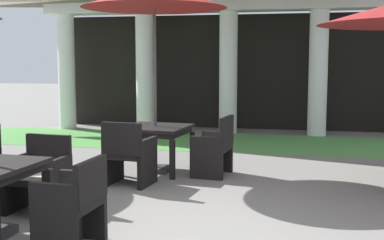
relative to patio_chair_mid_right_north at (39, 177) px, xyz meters
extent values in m
plane|color=gray|center=(1.23, -0.72, -0.39)|extent=(60.00, 60.00, 0.00)
cylinder|color=white|center=(-2.92, 6.78, 1.04)|extent=(0.43, 0.43, 2.87)
cylinder|color=white|center=(-0.84, 6.78, 1.04)|extent=(0.43, 0.43, 2.87)
cylinder|color=white|center=(1.23, 6.78, 1.04)|extent=(0.43, 0.43, 2.87)
cylinder|color=white|center=(3.30, 6.78, 1.04)|extent=(0.43, 0.43, 2.87)
cube|color=white|center=(1.23, 6.78, 2.60)|extent=(9.09, 0.70, 0.24)
cube|color=black|center=(1.23, 7.68, 1.04)|extent=(8.89, 0.16, 2.87)
cube|color=#519347|center=(1.23, 5.34, -0.39)|extent=(11.29, 2.51, 0.01)
cube|color=black|center=(0.42, -0.55, -0.08)|extent=(0.07, 0.07, 0.62)
cube|color=black|center=(0.00, -0.04, -0.01)|extent=(0.61, 0.61, 0.07)
cube|color=silver|center=(0.00, -0.04, 0.05)|extent=(0.56, 0.56, 0.05)
cube|color=black|center=(0.01, 0.23, 0.25)|extent=(0.58, 0.09, 0.44)
cube|color=black|center=(0.27, -0.06, -0.08)|extent=(0.09, 0.58, 0.63)
cube|color=black|center=(-0.27, -0.03, -0.08)|extent=(0.09, 0.58, 0.63)
cube|color=black|center=(0.24, -0.32, -0.22)|extent=(0.06, 0.06, 0.35)
cube|color=black|center=(-0.28, -0.29, -0.22)|extent=(0.06, 0.06, 0.35)
cube|color=black|center=(0.27, 0.20, -0.22)|extent=(0.06, 0.06, 0.35)
cube|color=black|center=(-0.25, 0.23, -0.22)|extent=(0.06, 0.06, 0.35)
cube|color=black|center=(0.87, -1.02, 0.02)|extent=(0.51, 0.59, 0.07)
cube|color=silver|center=(0.87, -1.02, 0.08)|extent=(0.47, 0.54, 0.05)
cube|color=black|center=(1.09, -1.03, 0.25)|extent=(0.09, 0.56, 0.39)
cube|color=black|center=(0.86, -1.28, -0.06)|extent=(0.48, 0.09, 0.67)
cube|color=black|center=(0.88, -0.76, -0.06)|extent=(0.48, 0.09, 0.67)
cube|color=black|center=(0.64, -1.26, -0.20)|extent=(0.06, 0.06, 0.38)
cube|color=black|center=(0.67, -0.75, -0.20)|extent=(0.06, 0.06, 0.38)
cube|color=black|center=(1.07, -1.28, -0.20)|extent=(0.06, 0.06, 0.38)
cube|color=black|center=(1.10, -0.78, -0.20)|extent=(0.06, 0.06, 0.38)
cube|color=black|center=(0.72, 2.32, 0.29)|extent=(1.08, 1.08, 0.05)
cube|color=black|center=(0.72, 2.32, 0.23)|extent=(1.00, 1.00, 0.08)
cube|color=black|center=(0.22, 1.92, -0.10)|extent=(0.08, 0.08, 0.59)
cube|color=black|center=(1.12, 1.82, -0.10)|extent=(0.08, 0.08, 0.59)
cube|color=black|center=(0.32, 2.83, -0.10)|extent=(0.08, 0.08, 0.59)
cube|color=black|center=(1.23, 2.72, -0.10)|extent=(0.08, 0.08, 0.59)
cube|color=#2D2D2D|center=(0.72, 2.32, -0.36)|extent=(0.46, 0.46, 0.06)
cylinder|color=#4C4742|center=(0.72, 2.32, 0.94)|extent=(0.05, 0.05, 2.66)
cube|color=black|center=(0.62, 1.41, 0.03)|extent=(0.64, 0.62, 0.07)
cube|color=silver|center=(0.62, 1.41, 0.09)|extent=(0.58, 0.57, 0.05)
cube|color=black|center=(0.59, 1.15, 0.29)|extent=(0.58, 0.12, 0.45)
cube|color=black|center=(0.35, 1.44, -0.06)|extent=(0.12, 0.56, 0.66)
cube|color=black|center=(0.89, 1.38, -0.06)|extent=(0.12, 0.56, 0.66)
cube|color=black|center=(0.39, 1.68, -0.20)|extent=(0.06, 0.06, 0.39)
cube|color=black|center=(0.91, 1.63, -0.20)|extent=(0.06, 0.06, 0.39)
cube|color=black|center=(0.33, 1.19, -0.20)|extent=(0.06, 0.06, 0.39)
cube|color=black|center=(0.85, 1.13, -0.20)|extent=(0.06, 0.06, 0.39)
cube|color=black|center=(1.64, 2.22, 0.02)|extent=(0.56, 0.67, 0.07)
cube|color=silver|center=(1.64, 2.22, 0.08)|extent=(0.52, 0.62, 0.05)
cube|color=black|center=(1.87, 2.19, 0.28)|extent=(0.13, 0.62, 0.45)
cube|color=black|center=(1.61, 1.93, -0.08)|extent=(0.50, 0.12, 0.63)
cube|color=black|center=(1.67, 2.51, -0.08)|extent=(0.50, 0.12, 0.63)
cube|color=black|center=(1.39, 1.97, -0.20)|extent=(0.06, 0.06, 0.38)
cube|color=black|center=(1.45, 2.52, -0.20)|extent=(0.06, 0.06, 0.38)
cube|color=black|center=(1.83, 1.92, -0.20)|extent=(0.06, 0.06, 0.38)
cube|color=black|center=(1.89, 2.47, -0.20)|extent=(0.06, 0.06, 0.38)
ellipsoid|color=brown|center=(1.35, 3.78, -0.25)|extent=(0.28, 0.28, 0.29)
sphere|color=brown|center=(1.35, 3.78, -0.07)|extent=(0.08, 0.08, 0.08)
camera|label=1|loc=(2.94, -5.27, 1.34)|focal=47.76mm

